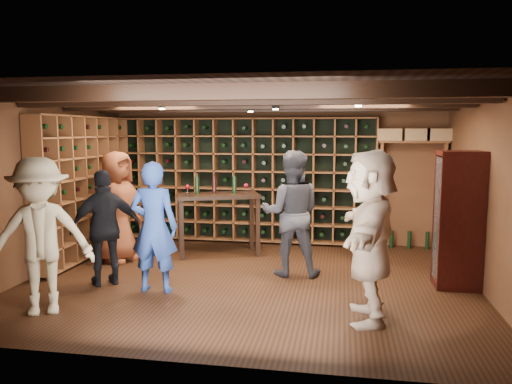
% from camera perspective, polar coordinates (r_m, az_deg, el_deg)
% --- Properties ---
extents(ground, '(6.00, 6.00, 0.00)m').
position_cam_1_polar(ground, '(6.93, -0.78, -10.05)').
color(ground, black).
rests_on(ground, ground).
extents(room_shell, '(6.00, 6.00, 6.00)m').
position_cam_1_polar(room_shell, '(6.69, -0.72, 10.31)').
color(room_shell, '#58331E').
rests_on(room_shell, ground).
extents(wine_rack_back, '(4.65, 0.30, 2.20)m').
position_cam_1_polar(wine_rack_back, '(9.06, -1.33, 1.41)').
color(wine_rack_back, brown).
rests_on(wine_rack_back, ground).
extents(wine_rack_left, '(0.30, 2.65, 2.20)m').
position_cam_1_polar(wine_rack_left, '(8.43, -18.96, 0.61)').
color(wine_rack_left, brown).
rests_on(wine_rack_left, ground).
extents(crate_shelf, '(1.20, 0.32, 2.07)m').
position_cam_1_polar(crate_shelf, '(8.92, 17.50, 3.70)').
color(crate_shelf, brown).
rests_on(crate_shelf, ground).
extents(display_cabinet, '(0.55, 0.50, 1.75)m').
position_cam_1_polar(display_cabinet, '(6.98, 22.06, -3.24)').
color(display_cabinet, black).
rests_on(display_cabinet, ground).
extents(man_blue_shirt, '(0.62, 0.42, 1.66)m').
position_cam_1_polar(man_blue_shirt, '(6.43, -11.59, -3.95)').
color(man_blue_shirt, navy).
rests_on(man_blue_shirt, ground).
extents(man_grey_suit, '(0.91, 0.73, 1.76)m').
position_cam_1_polar(man_grey_suit, '(7.03, 4.05, -2.45)').
color(man_grey_suit, black).
rests_on(man_grey_suit, ground).
extents(guest_red_floral, '(0.74, 0.95, 1.72)m').
position_cam_1_polar(guest_red_floral, '(8.03, -15.52, -1.64)').
color(guest_red_floral, maroon).
rests_on(guest_red_floral, ground).
extents(guest_woman_black, '(0.94, 0.85, 1.54)m').
position_cam_1_polar(guest_woman_black, '(6.87, -16.82, -3.92)').
color(guest_woman_black, black).
rests_on(guest_woman_black, ground).
extents(guest_khaki, '(1.30, 1.09, 1.75)m').
position_cam_1_polar(guest_khaki, '(6.02, -23.45, -4.68)').
color(guest_khaki, '#9B8B6B').
rests_on(guest_khaki, ground).
extents(guest_beige, '(0.56, 1.72, 1.85)m').
position_cam_1_polar(guest_beige, '(5.46, 12.86, -4.91)').
color(guest_beige, tan).
rests_on(guest_beige, ground).
extents(tasting_table, '(1.48, 1.10, 1.29)m').
position_cam_1_polar(tasting_table, '(8.21, -4.39, -1.13)').
color(tasting_table, black).
rests_on(tasting_table, ground).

